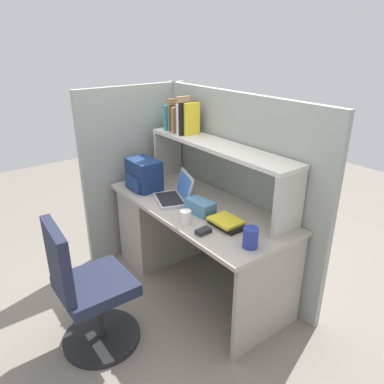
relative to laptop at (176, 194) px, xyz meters
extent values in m
plane|color=slate|center=(0.17, 0.08, -0.78)|extent=(8.00, 8.00, 0.00)
cube|color=#AAA093|center=(0.17, 0.08, -0.07)|extent=(1.60, 0.70, 0.03)
cube|color=#9D9388|center=(-0.38, 0.08, -0.43)|extent=(0.40, 0.64, 0.70)
cube|color=#9D9388|center=(0.95, 0.08, -0.43)|extent=(0.03, 0.64, 0.70)
cube|color=#939991|center=(0.17, 0.46, -0.01)|extent=(1.84, 0.05, 1.55)
cube|color=#939991|center=(-0.68, 0.03, -0.01)|extent=(0.05, 1.06, 1.55)
cube|color=#BCB7AC|center=(-0.53, 0.28, 0.16)|extent=(0.03, 0.28, 0.42)
cube|color=#BCB7AC|center=(0.87, 0.28, 0.16)|extent=(0.03, 0.28, 0.42)
cube|color=beige|center=(0.17, 0.28, 0.38)|extent=(1.44, 0.28, 0.03)
cube|color=teal|center=(-0.43, 0.28, 0.51)|extent=(0.03, 0.17, 0.21)
cube|color=olive|center=(-0.40, 0.29, 0.53)|extent=(0.03, 0.15, 0.27)
cube|color=black|center=(-0.36, 0.29, 0.51)|extent=(0.03, 0.13, 0.22)
cube|color=olive|center=(-0.32, 0.28, 0.51)|extent=(0.04, 0.17, 0.21)
cube|color=olive|center=(-0.28, 0.28, 0.55)|extent=(0.04, 0.14, 0.30)
cube|color=white|center=(-0.24, 0.28, 0.52)|extent=(0.04, 0.17, 0.25)
cube|color=black|center=(-0.20, 0.28, 0.53)|extent=(0.02, 0.18, 0.27)
cube|color=yellow|center=(-0.17, 0.29, 0.53)|extent=(0.02, 0.15, 0.26)
cube|color=#B7BABF|center=(-0.01, -0.04, -0.04)|extent=(0.37, 0.31, 0.02)
cube|color=black|center=(-0.02, -0.05, -0.03)|extent=(0.31, 0.25, 0.00)
cube|color=#B7BABF|center=(0.02, 0.07, 0.07)|extent=(0.31, 0.17, 0.20)
cube|color=#3F72CC|center=(0.02, 0.06, 0.07)|extent=(0.27, 0.14, 0.16)
cube|color=navy|center=(-0.37, -0.07, 0.08)|extent=(0.30, 0.20, 0.25)
cube|color=navy|center=(-0.37, -0.17, 0.02)|extent=(0.22, 0.04, 0.11)
cube|color=#262628|center=(0.55, -0.16, -0.03)|extent=(0.07, 0.11, 0.03)
cylinder|color=white|center=(0.36, -0.16, 0.00)|extent=(0.08, 0.08, 0.09)
cube|color=teal|center=(0.30, 0.01, 0.00)|extent=(0.23, 0.13, 0.10)
cylinder|color=navy|center=(0.86, -0.03, 0.01)|extent=(0.10, 0.10, 0.13)
cube|color=black|center=(0.57, 0.03, -0.03)|extent=(0.25, 0.14, 0.03)
cube|color=yellow|center=(0.56, 0.03, -0.01)|extent=(0.22, 0.17, 0.02)
cylinder|color=black|center=(0.28, -0.82, -0.76)|extent=(0.52, 0.52, 0.04)
cylinder|color=#262628|center=(0.28, -0.82, -0.54)|extent=(0.05, 0.05, 0.41)
cube|color=#1E2338|center=(0.28, -0.82, -0.33)|extent=(0.44, 0.44, 0.08)
cube|color=#1E2338|center=(0.27, -1.02, -0.07)|extent=(0.40, 0.09, 0.44)
camera|label=1|loc=(2.20, -1.49, 1.14)|focal=34.23mm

